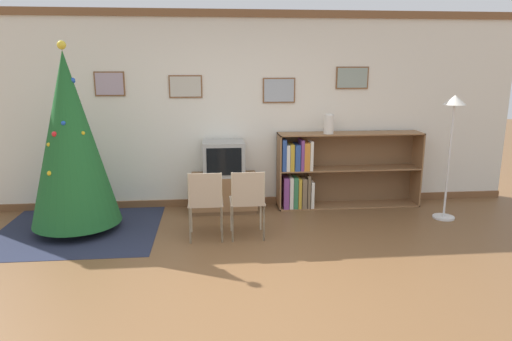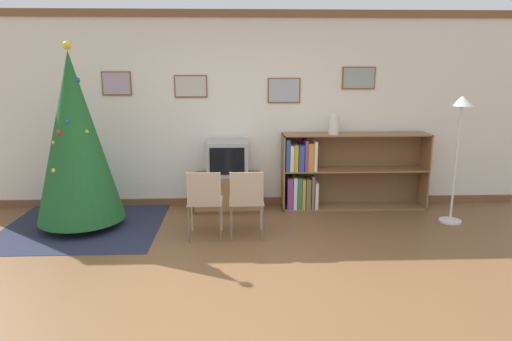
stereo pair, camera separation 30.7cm
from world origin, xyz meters
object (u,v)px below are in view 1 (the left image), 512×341
object	(u,v)px
bookshelf	(322,171)
standing_lamp	(453,125)
television	(224,158)
folding_chair_left	(205,201)
christmas_tree	(70,140)
folding_chair_right	(248,200)
vase	(329,124)
tv_console	(224,193)

from	to	relation	value
bookshelf	standing_lamp	xyz separation A→B (m)	(1.49, -0.68, 0.73)
television	folding_chair_left	bearing A→B (deg)	-102.68
christmas_tree	bookshelf	size ratio (longest dim) A/B	1.11
folding_chair_right	bookshelf	world-z (taller)	bookshelf
christmas_tree	vase	world-z (taller)	christmas_tree
christmas_tree	folding_chair_right	xyz separation A→B (m)	(2.05, -0.47, -0.65)
folding_chair_left	standing_lamp	world-z (taller)	standing_lamp
folding_chair_left	bookshelf	distance (m)	2.00
vase	standing_lamp	world-z (taller)	standing_lamp
tv_console	television	distance (m)	0.49
standing_lamp	tv_console	bearing A→B (deg)	168.10
tv_console	folding_chair_right	xyz separation A→B (m)	(0.24, -1.07, 0.22)
tv_console	folding_chair_left	distance (m)	1.12
vase	standing_lamp	distance (m)	1.57
television	folding_chair_right	distance (m)	1.13
tv_console	bookshelf	world-z (taller)	bookshelf
vase	folding_chair_right	bearing A→B (deg)	-138.08
christmas_tree	vase	xyz separation A→B (m)	(3.25, 0.62, 0.07)
folding_chair_right	vase	bearing A→B (deg)	41.92
television	vase	xyz separation A→B (m)	(1.45, 0.01, 0.45)
television	folding_chair_left	size ratio (longest dim) A/B	0.68
folding_chair_left	christmas_tree	bearing A→B (deg)	163.47
television	standing_lamp	distance (m)	2.99
tv_console	television	size ratio (longest dim) A/B	1.60
christmas_tree	television	world-z (taller)	christmas_tree
bookshelf	vase	distance (m)	0.69
folding_chair_left	folding_chair_right	world-z (taller)	same
christmas_tree	vase	size ratio (longest dim) A/B	8.33
christmas_tree	tv_console	distance (m)	2.10
bookshelf	standing_lamp	size ratio (longest dim) A/B	1.25
tv_console	standing_lamp	bearing A→B (deg)	-11.90
bookshelf	standing_lamp	world-z (taller)	standing_lamp
folding_chair_right	tv_console	bearing A→B (deg)	102.65
television	folding_chair_right	bearing A→B (deg)	-77.32
television	folding_chair_right	size ratio (longest dim) A/B	0.68
folding_chair_right	standing_lamp	world-z (taller)	standing_lamp
christmas_tree	folding_chair_left	size ratio (longest dim) A/B	2.74
folding_chair_right	bookshelf	xyz separation A→B (m)	(1.16, 1.14, 0.04)
folding_chair_right	standing_lamp	size ratio (longest dim) A/B	0.51
tv_console	vase	world-z (taller)	vase
folding_chair_left	vase	bearing A→B (deg)	32.68
television	vase	world-z (taller)	vase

